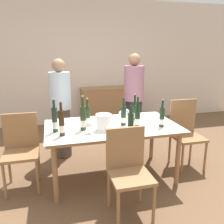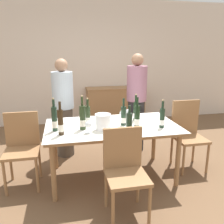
% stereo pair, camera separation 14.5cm
% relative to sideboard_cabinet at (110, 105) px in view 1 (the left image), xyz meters
% --- Properties ---
extents(ground_plane, '(12.00, 12.00, 0.00)m').
position_rel_sideboard_cabinet_xyz_m(ground_plane, '(-0.59, -2.41, -0.43)').
color(ground_plane, brown).
extents(back_wall, '(8.00, 0.10, 2.80)m').
position_rel_sideboard_cabinet_xyz_m(back_wall, '(-0.59, 0.29, 0.97)').
color(back_wall, beige).
rests_on(back_wall, ground_plane).
extents(sideboard_cabinet, '(1.36, 0.46, 0.85)m').
position_rel_sideboard_cabinet_xyz_m(sideboard_cabinet, '(0.00, 0.00, 0.00)').
color(sideboard_cabinet, '#996B42').
rests_on(sideboard_cabinet, ground_plane).
extents(dining_table, '(1.72, 0.99, 0.75)m').
position_rel_sideboard_cabinet_xyz_m(dining_table, '(-0.59, -2.41, 0.25)').
color(dining_table, '#996B42').
rests_on(dining_table, ground_plane).
extents(ice_bucket, '(0.19, 0.19, 0.20)m').
position_rel_sideboard_cabinet_xyz_m(ice_bucket, '(-0.73, -2.55, 0.42)').
color(ice_bucket, white).
rests_on(ice_bucket, dining_table).
extents(wine_bottle_0, '(0.07, 0.07, 0.41)m').
position_rel_sideboard_cabinet_xyz_m(wine_bottle_0, '(-1.32, -2.48, 0.46)').
color(wine_bottle_0, '#1E3323').
rests_on(wine_bottle_0, dining_table).
extents(wine_bottle_1, '(0.07, 0.07, 0.39)m').
position_rel_sideboard_cabinet_xyz_m(wine_bottle_1, '(-1.24, -2.63, 0.46)').
color(wine_bottle_1, '#332314').
rests_on(wine_bottle_1, dining_table).
extents(wine_bottle_2, '(0.07, 0.07, 0.35)m').
position_rel_sideboard_cabinet_xyz_m(wine_bottle_2, '(-0.47, -2.81, 0.44)').
color(wine_bottle_2, '#1E3323').
rests_on(wine_bottle_2, dining_table).
extents(wine_bottle_3, '(0.08, 0.08, 0.43)m').
position_rel_sideboard_cabinet_xyz_m(wine_bottle_3, '(-0.98, -2.49, 0.46)').
color(wine_bottle_3, '#28381E').
rests_on(wine_bottle_3, dining_table).
extents(wine_bottle_4, '(0.07, 0.07, 0.38)m').
position_rel_sideboard_cabinet_xyz_m(wine_bottle_4, '(-0.23, -2.26, 0.45)').
color(wine_bottle_4, black).
rests_on(wine_bottle_4, dining_table).
extents(wine_bottle_5, '(0.07, 0.07, 0.40)m').
position_rel_sideboard_cabinet_xyz_m(wine_bottle_5, '(-0.30, -2.58, 0.46)').
color(wine_bottle_5, black).
rests_on(wine_bottle_5, dining_table).
extents(wine_bottle_6, '(0.07, 0.07, 0.36)m').
position_rel_sideboard_cabinet_xyz_m(wine_bottle_6, '(-0.89, -2.32, 0.44)').
color(wine_bottle_6, '#28381E').
rests_on(wine_bottle_6, dining_table).
extents(wine_bottle_7, '(0.07, 0.07, 0.36)m').
position_rel_sideboard_cabinet_xyz_m(wine_bottle_7, '(0.01, -2.62, 0.44)').
color(wine_bottle_7, '#1E3323').
rests_on(wine_bottle_7, dining_table).
extents(wine_bottle_8, '(0.07, 0.07, 0.36)m').
position_rel_sideboard_cabinet_xyz_m(wine_bottle_8, '(-0.44, -2.43, 0.44)').
color(wine_bottle_8, '#1E3323').
rests_on(wine_bottle_8, dining_table).
extents(wine_glass_0, '(0.08, 0.08, 0.13)m').
position_rel_sideboard_cabinet_xyz_m(wine_glass_0, '(-0.40, -2.20, 0.41)').
color(wine_glass_0, white).
rests_on(wine_glass_0, dining_table).
extents(wine_glass_1, '(0.08, 0.08, 0.14)m').
position_rel_sideboard_cabinet_xyz_m(wine_glass_1, '(-0.92, -2.63, 0.42)').
color(wine_glass_1, white).
rests_on(wine_glass_1, dining_table).
extents(wine_glass_2, '(0.07, 0.07, 0.15)m').
position_rel_sideboard_cabinet_xyz_m(wine_glass_2, '(-0.31, -2.18, 0.42)').
color(wine_glass_2, white).
rests_on(wine_glass_2, dining_table).
extents(chair_near_front, '(0.42, 0.42, 0.92)m').
position_rel_sideboard_cabinet_xyz_m(chair_near_front, '(-0.60, -3.13, 0.10)').
color(chair_near_front, '#996B42').
rests_on(chair_near_front, ground_plane).
extents(chair_left_end, '(0.42, 0.42, 0.94)m').
position_rel_sideboard_cabinet_xyz_m(chair_left_end, '(-1.74, -2.32, 0.12)').
color(chair_left_end, '#996B42').
rests_on(chair_left_end, ground_plane).
extents(chair_right_end, '(0.42, 0.42, 0.99)m').
position_rel_sideboard_cabinet_xyz_m(chair_right_end, '(0.56, -2.32, 0.13)').
color(chair_right_end, '#996B42').
rests_on(chair_right_end, ground_plane).
extents(person_host, '(0.33, 0.33, 1.58)m').
position_rel_sideboard_cabinet_xyz_m(person_host, '(-1.20, -1.55, 0.36)').
color(person_host, '#51473D').
rests_on(person_host, ground_plane).
extents(person_guest_left, '(0.33, 0.33, 1.65)m').
position_rel_sideboard_cabinet_xyz_m(person_guest_left, '(-0.00, -1.60, 0.40)').
color(person_guest_left, '#262628').
rests_on(person_guest_left, ground_plane).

